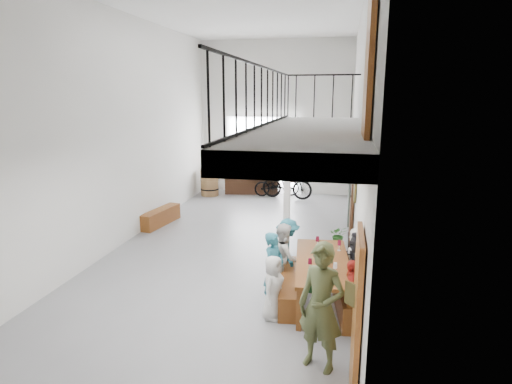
% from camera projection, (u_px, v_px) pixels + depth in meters
% --- Properties ---
extents(floor, '(12.00, 12.00, 0.00)m').
position_uv_depth(floor, '(235.00, 246.00, 10.37)').
color(floor, slate).
rests_on(floor, ground).
extents(room_walls, '(12.00, 12.00, 12.00)m').
position_uv_depth(room_walls, '(234.00, 96.00, 9.58)').
color(room_walls, silver).
rests_on(room_walls, ground).
extents(gateway_portal, '(2.80, 0.08, 2.80)m').
position_uv_depth(gateway_portal, '(264.00, 155.00, 15.81)').
color(gateway_portal, white).
rests_on(gateway_portal, ground).
extents(right_wall_decor, '(0.07, 8.28, 5.07)m').
position_uv_depth(right_wall_decor, '(354.00, 200.00, 7.67)').
color(right_wall_decor, '#A25A1C').
rests_on(right_wall_decor, ground).
extents(balcony, '(1.52, 5.62, 4.00)m').
position_uv_depth(balcony, '(310.00, 138.00, 6.34)').
color(balcony, silver).
rests_on(balcony, ground).
extents(tasting_table, '(1.09, 2.27, 0.79)m').
position_uv_depth(tasting_table, '(322.00, 265.00, 7.39)').
color(tasting_table, brown).
rests_on(tasting_table, ground).
extents(bench_inner, '(0.51, 1.89, 0.43)m').
position_uv_depth(bench_inner, '(288.00, 286.00, 7.70)').
color(bench_inner, brown).
rests_on(bench_inner, ground).
extents(bench_wall, '(0.51, 1.96, 0.45)m').
position_uv_depth(bench_wall, '(343.00, 294.00, 7.39)').
color(bench_wall, brown).
rests_on(bench_wall, ground).
extents(tableware, '(0.53, 1.36, 0.35)m').
position_uv_depth(tableware, '(324.00, 257.00, 7.18)').
color(tableware, black).
rests_on(tableware, tasting_table).
extents(side_bench, '(0.59, 1.62, 0.45)m').
position_uv_depth(side_bench, '(161.00, 217.00, 12.04)').
color(side_bench, brown).
rests_on(side_bench, ground).
extents(oak_barrel, '(0.65, 0.65, 0.96)m').
position_uv_depth(oak_barrel, '(210.00, 182.00, 15.50)').
color(oak_barrel, olive).
rests_on(oak_barrel, ground).
extents(serving_counter, '(2.01, 0.83, 1.03)m').
position_uv_depth(serving_counter, '(252.00, 180.00, 15.81)').
color(serving_counter, '#3C1F10').
rests_on(serving_counter, ground).
extents(counter_bottles, '(1.69, 0.32, 0.28)m').
position_uv_depth(counter_bottles, '(252.00, 162.00, 15.70)').
color(counter_bottles, black).
rests_on(counter_bottles, serving_counter).
extents(guest_left_a, '(0.46, 0.59, 1.07)m').
position_uv_depth(guest_left_a, '(273.00, 287.00, 6.93)').
color(guest_left_a, silver).
rests_on(guest_left_a, ground).
extents(guest_left_b, '(0.46, 0.56, 1.32)m').
position_uv_depth(guest_left_b, '(274.00, 269.00, 7.34)').
color(guest_left_b, '#226272').
rests_on(guest_left_b, ground).
extents(guest_left_c, '(0.64, 0.73, 1.29)m').
position_uv_depth(guest_left_c, '(284.00, 257.00, 7.94)').
color(guest_left_c, silver).
rests_on(guest_left_c, ground).
extents(guest_left_d, '(0.67, 0.90, 1.25)m').
position_uv_depth(guest_left_d, '(288.00, 250.00, 8.37)').
color(guest_left_d, '#226272').
rests_on(guest_left_d, ground).
extents(guest_right_a, '(0.33, 0.66, 1.08)m').
position_uv_depth(guest_right_a, '(351.00, 292.00, 6.77)').
color(guest_right_a, red).
rests_on(guest_right_a, ground).
extents(guest_right_b, '(0.47, 1.24, 1.31)m').
position_uv_depth(guest_right_b, '(359.00, 267.00, 7.46)').
color(guest_right_b, black).
rests_on(guest_right_b, ground).
extents(guest_right_c, '(0.40, 0.59, 1.18)m').
position_uv_depth(guest_right_c, '(356.00, 259.00, 7.99)').
color(guest_right_c, silver).
rests_on(guest_right_c, ground).
extents(host_standing, '(0.75, 0.64, 1.75)m').
position_uv_depth(host_standing, '(321.00, 307.00, 5.59)').
color(host_standing, '#444E2C').
rests_on(host_standing, ground).
extents(potted_plant, '(0.43, 0.38, 0.47)m').
position_uv_depth(potted_plant, '(339.00, 235.00, 10.46)').
color(potted_plant, '#1A4C1B').
rests_on(potted_plant, ground).
extents(bicycle_near, '(1.73, 1.02, 0.86)m').
position_uv_depth(bicycle_near, '(277.00, 184.00, 15.39)').
color(bicycle_near, black).
rests_on(bicycle_near, ground).
extents(bicycle_far, '(1.88, 0.81, 1.09)m').
position_uv_depth(bicycle_far, '(287.00, 183.00, 14.99)').
color(bicycle_far, black).
rests_on(bicycle_far, ground).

